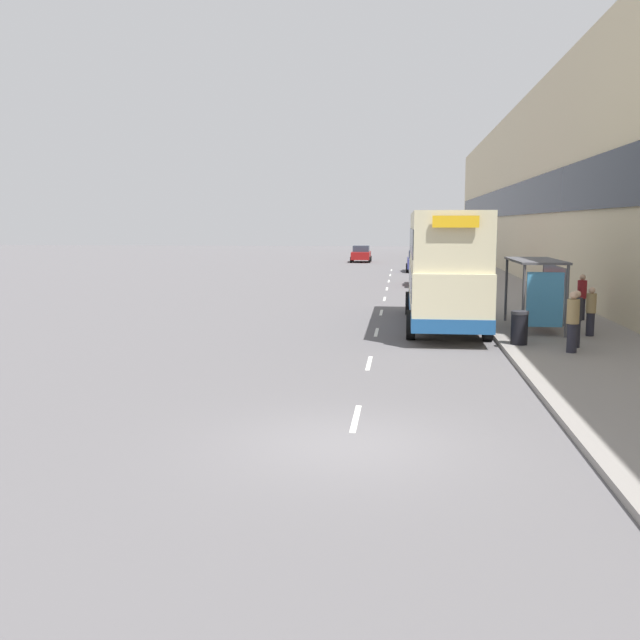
{
  "coord_description": "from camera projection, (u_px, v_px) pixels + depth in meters",
  "views": [
    {
      "loc": [
        0.88,
        -12.24,
        3.9
      ],
      "look_at": [
        -2.56,
        17.57,
        -0.18
      ],
      "focal_mm": 40.0,
      "sensor_mm": 36.0,
      "label": 1
    }
  ],
  "objects": [
    {
      "name": "pedestrian_3",
      "position": [
        573.0,
        321.0,
        20.74
      ],
      "size": [
        0.36,
        0.36,
        1.8
      ],
      "color": "#23232D",
      "rests_on": "ground_plane"
    },
    {
      "name": "lane_mark_1",
      "position": [
        369.0,
        363.0,
        19.98
      ],
      "size": [
        0.12,
        2.0,
        0.01
      ],
      "color": "silver",
      "rests_on": "ground_plane"
    },
    {
      "name": "car_0",
      "position": [
        419.0,
        261.0,
        57.67
      ],
      "size": [
        2.03,
        4.31,
        1.74
      ],
      "color": "navy",
      "rests_on": "ground_plane"
    },
    {
      "name": "car_2",
      "position": [
        361.0,
        254.0,
        71.86
      ],
      "size": [
        2.02,
        3.98,
        1.66
      ],
      "rotation": [
        0.0,
        0.0,
        3.14
      ],
      "color": "maroon",
      "rests_on": "ground_plane"
    },
    {
      "name": "lane_mark_4",
      "position": [
        385.0,
        299.0,
        36.94
      ],
      "size": [
        0.12,
        2.0,
        0.01
      ],
      "color": "silver",
      "rests_on": "ground_plane"
    },
    {
      "name": "double_decker_bus_near",
      "position": [
        445.0,
        267.0,
        26.74
      ],
      "size": [
        2.85,
        10.16,
        4.3
      ],
      "color": "beige",
      "rests_on": "ground_plane"
    },
    {
      "name": "lane_mark_0",
      "position": [
        356.0,
        418.0,
        14.32
      ],
      "size": [
        0.12,
        2.0,
        0.01
      ],
      "color": "silver",
      "rests_on": "ground_plane"
    },
    {
      "name": "litter_bin",
      "position": [
        519.0,
        328.0,
        22.22
      ],
      "size": [
        0.55,
        0.55,
        1.05
      ],
      "color": "black",
      "rests_on": "ground_plane"
    },
    {
      "name": "pedestrian_at_shelter",
      "position": [
        591.0,
        311.0,
        23.84
      ],
      "size": [
        0.33,
        0.33,
        1.65
      ],
      "color": "#23232D",
      "rests_on": "ground_plane"
    },
    {
      "name": "pedestrian_1",
      "position": [
        582.0,
        297.0,
        27.81
      ],
      "size": [
        0.35,
        0.35,
        1.78
      ],
      "color": "#23232D",
      "rests_on": "ground_plane"
    },
    {
      "name": "car_3",
      "position": [
        426.0,
        272.0,
        44.78
      ],
      "size": [
        2.07,
        4.53,
        1.74
      ],
      "color": "maroon",
      "rests_on": "ground_plane"
    },
    {
      "name": "lane_mark_3",
      "position": [
        381.0,
        313.0,
        31.29
      ],
      "size": [
        0.12,
        2.0,
        0.01
      ],
      "color": "silver",
      "rests_on": "ground_plane"
    },
    {
      "name": "bus_shelter",
      "position": [
        541.0,
        281.0,
        25.08
      ],
      "size": [
        1.6,
        4.2,
        2.48
      ],
      "color": "#4C4C51",
      "rests_on": "ground_plane"
    },
    {
      "name": "ground_plane",
      "position": [
        350.0,
        444.0,
        12.67
      ],
      "size": [
        220.0,
        220.0,
        0.0
      ],
      "primitive_type": "plane",
      "color": "#5B595B"
    },
    {
      "name": "pedestrian_2",
      "position": [
        576.0,
        318.0,
        21.62
      ],
      "size": [
        0.35,
        0.35,
        1.75
      ],
      "color": "#23232D",
      "rests_on": "ground_plane"
    },
    {
      "name": "lane_mark_7",
      "position": [
        390.0,
        275.0,
        53.91
      ],
      "size": [
        0.12,
        2.0,
        0.01
      ],
      "color": "silver",
      "rests_on": "ground_plane"
    },
    {
      "name": "lane_mark_8",
      "position": [
        391.0,
        270.0,
        59.56
      ],
      "size": [
        0.12,
        2.0,
        0.01
      ],
      "color": "silver",
      "rests_on": "ground_plane"
    },
    {
      "name": "car_1",
      "position": [
        425.0,
        255.0,
        67.82
      ],
      "size": [
        1.9,
        4.56,
        1.72
      ],
      "color": "silver",
      "rests_on": "ground_plane"
    },
    {
      "name": "lane_mark_6",
      "position": [
        389.0,
        281.0,
        48.25
      ],
      "size": [
        0.12,
        2.0,
        0.01
      ],
      "color": "silver",
      "rests_on": "ground_plane"
    },
    {
      "name": "pavement",
      "position": [
        483.0,
        278.0,
        49.82
      ],
      "size": [
        5.0,
        93.0,
        0.14
      ],
      "color": "gray",
      "rests_on": "ground_plane"
    },
    {
      "name": "lane_mark_5",
      "position": [
        387.0,
        289.0,
        42.6
      ],
      "size": [
        0.12,
        2.0,
        0.01
      ],
      "color": "silver",
      "rests_on": "ground_plane"
    },
    {
      "name": "terrace_facade",
      "position": [
        545.0,
        189.0,
        48.54
      ],
      "size": [
        3.1,
        93.0,
        12.46
      ],
      "color": "#C6B793",
      "rests_on": "ground_plane"
    },
    {
      "name": "lane_mark_2",
      "position": [
        376.0,
        332.0,
        25.63
      ],
      "size": [
        0.12,
        2.0,
        0.01
      ],
      "color": "silver",
      "rests_on": "ground_plane"
    }
  ]
}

